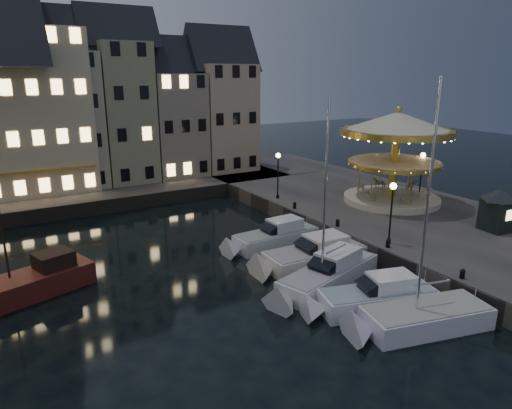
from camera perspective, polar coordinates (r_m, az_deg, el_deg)
ground at (r=27.29m, az=6.96°, el=-10.79°), size 160.00×160.00×0.00m
quay_east at (r=40.20m, az=17.65°, el=-1.54°), size 16.00×56.00×1.30m
quay_north at (r=49.01m, az=-21.54°, el=1.18°), size 44.00×12.00×1.30m
quaywall_e at (r=34.82m, az=8.80°, el=-3.65°), size 0.15×44.00×1.30m
quaywall_n at (r=43.66m, az=-17.59°, el=-0.17°), size 48.00×0.15×1.30m
streetlamp_b at (r=31.18m, az=16.61°, el=0.01°), size 0.44×0.44×4.17m
streetlamp_c at (r=41.19m, az=2.77°, el=4.46°), size 0.44×0.44×4.17m
streetlamp_d at (r=44.00m, az=20.01°, el=4.25°), size 0.44×0.44×4.17m
bollard_a at (r=28.05m, az=24.41°, el=-7.83°), size 0.30×0.30×0.57m
bollard_b at (r=31.17m, az=16.18°, el=-4.63°), size 0.30×0.30×0.57m
bollard_c at (r=34.53m, az=10.16°, el=-2.22°), size 0.30×0.30×0.57m
bollard_d at (r=38.64m, az=4.85°, el=-0.05°), size 0.30×0.30×0.57m
townhouse_nc at (r=49.72m, az=-22.92°, el=10.77°), size 6.82×8.00×14.80m
townhouse_nd at (r=50.84m, az=-16.46°, el=12.02°), size 5.50×8.00×15.80m
townhouse_ne at (r=52.60m, az=-10.50°, el=10.87°), size 6.16×8.00×12.80m
townhouse_nf at (r=54.97m, az=-4.50°, el=11.81°), size 6.82×8.00×13.80m
motorboat_a at (r=24.59m, az=19.39°, el=-13.43°), size 7.51×4.02×12.43m
motorboat_b at (r=25.66m, az=14.10°, el=-11.43°), size 7.33×3.89×2.15m
motorboat_c at (r=27.75m, az=8.65°, el=-8.83°), size 8.65×4.41×11.54m
motorboat_d at (r=30.47m, az=6.75°, el=-6.50°), size 7.97×2.91×2.15m
motorboat_e at (r=33.53m, az=1.95°, el=-4.26°), size 7.50×2.44×2.15m
red_fishing_boat at (r=29.47m, az=-26.10°, el=-8.83°), size 7.28×4.32×5.77m
carousel at (r=41.28m, az=17.12°, el=7.72°), size 9.55×9.55×8.35m
ticket_kiosk at (r=37.01m, az=28.14°, el=0.22°), size 3.00×3.00×3.51m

